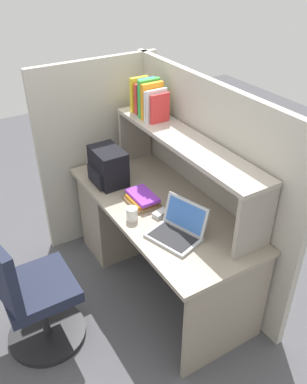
{
  "coord_description": "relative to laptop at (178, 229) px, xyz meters",
  "views": [
    {
      "loc": [
        1.99,
        -1.25,
        2.34
      ],
      "look_at": [
        0.0,
        -0.05,
        0.85
      ],
      "focal_mm": 38.23,
      "sensor_mm": 36.0,
      "label": 1
    }
  ],
  "objects": [
    {
      "name": "ground_plane",
      "position": [
        -0.35,
        0.09,
        -0.78
      ],
      "size": [
        8.0,
        8.0,
        0.0
      ],
      "primitive_type": "plane",
      "color": "#4C4C51"
    },
    {
      "name": "desk",
      "position": [
        -0.74,
        0.09,
        -0.38
      ],
      "size": [
        1.6,
        0.7,
        0.73
      ],
      "color": "gray",
      "rests_on": "ground_plane"
    },
    {
      "name": "cubicle_partition_rear",
      "position": [
        -0.35,
        0.47,
        -0.01
      ],
      "size": [
        1.84,
        0.05,
        1.55
      ],
      "primitive_type": "cube",
      "color": "#B2ADA0",
      "rests_on": "ground_plane"
    },
    {
      "name": "cubicle_partition_left",
      "position": [
        -1.2,
        0.04,
        -0.01
      ],
      "size": [
        0.05,
        1.06,
        1.55
      ],
      "primitive_type": "cube",
      "color": "#B2ADA0",
      "rests_on": "ground_plane"
    },
    {
      "name": "overhead_hutch",
      "position": [
        -0.35,
        0.29,
        0.3
      ],
      "size": [
        1.44,
        0.28,
        0.45
      ],
      "color": "gray",
      "rests_on": "desk"
    },
    {
      "name": "reference_books_on_shelf",
      "position": [
        -0.82,
        0.28,
        0.53
      ],
      "size": [
        0.3,
        0.17,
        0.28
      ],
      "color": "yellow",
      "rests_on": "overhead_hutch"
    },
    {
      "name": "laptop",
      "position": [
        0.0,
        0.0,
        0.0
      ],
      "size": [
        0.37,
        0.34,
        0.22
      ],
      "color": "#B7BABF",
      "rests_on": "desk"
    },
    {
      "name": "backpack",
      "position": [
        -0.81,
        -0.08,
        0.08
      ],
      "size": [
        0.3,
        0.23,
        0.27
      ],
      "color": "black",
      "rests_on": "desk"
    },
    {
      "name": "computer_mouse",
      "position": [
        -0.24,
        0.02,
        -0.03
      ],
      "size": [
        0.08,
        0.11,
        0.03
      ],
      "primitive_type": "cube",
      "rotation": [
        0.0,
        0.0,
        0.23
      ],
      "color": "silver",
      "rests_on": "desk"
    },
    {
      "name": "paper_cup",
      "position": [
        -0.3,
        -0.16,
        -0.01
      ],
      "size": [
        0.08,
        0.08,
        0.09
      ],
      "primitive_type": "cylinder",
      "color": "white",
      "rests_on": "desk"
    },
    {
      "name": "desk_book_stack",
      "position": [
        -0.44,
        -0.01,
        -0.02
      ],
      "size": [
        0.25,
        0.18,
        0.07
      ],
      "color": "olive",
      "rests_on": "desk"
    },
    {
      "name": "office_chair",
      "position": [
        -0.3,
        -0.89,
        -0.39
      ],
      "size": [
        0.52,
        0.52,
        0.93
      ],
      "rotation": [
        0.0,
        0.0,
        3.33
      ],
      "color": "black",
      "rests_on": "ground_plane"
    }
  ]
}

